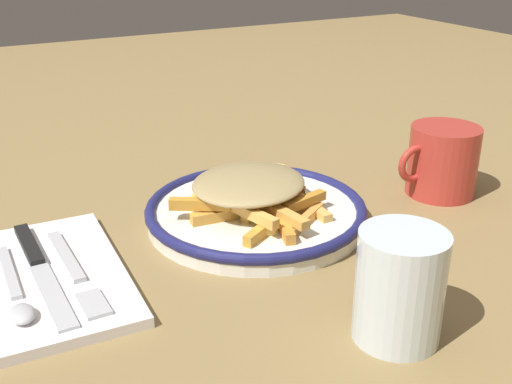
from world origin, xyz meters
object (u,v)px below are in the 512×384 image
at_px(napkin, 43,279).
at_px(water_glass, 404,285).
at_px(fork, 74,271).
at_px(spoon, 17,296).
at_px(fries_heap, 254,191).
at_px(knife, 38,263).
at_px(coffee_mug, 442,161).
at_px(plate, 256,212).

xyz_separation_m(napkin, water_glass, (-0.25, 0.23, 0.04)).
xyz_separation_m(fork, spoon, (0.06, 0.02, 0.00)).
bearing_deg(fork, water_glass, 136.05).
bearing_deg(fries_heap, napkin, 4.93).
height_order(fork, water_glass, water_glass).
bearing_deg(fork, fries_heap, -171.22).
relative_size(knife, coffee_mug, 1.83).
bearing_deg(knife, napkin, 90.86).
xyz_separation_m(fries_heap, water_glass, (-0.01, 0.25, 0.01)).
distance_m(plate, coffee_mug, 0.25).
xyz_separation_m(water_glass, coffee_mug, (-0.24, -0.21, -0.00)).
distance_m(plate, fork, 0.22).
bearing_deg(napkin, spoon, 50.57).
relative_size(napkin, coffee_mug, 2.02).
xyz_separation_m(fries_heap, coffee_mug, (-0.25, 0.04, 0.00)).
bearing_deg(fries_heap, knife, 0.48).
height_order(plate, spoon, plate).
height_order(plate, fork, plate).
relative_size(napkin, spoon, 1.53).
relative_size(spoon, coffee_mug, 1.32).
height_order(fries_heap, knife, fries_heap).
distance_m(plate, spoon, 0.28).
height_order(knife, water_glass, water_glass).
relative_size(fork, spoon, 1.16).
bearing_deg(fork, knife, -47.53).
bearing_deg(fries_heap, spoon, 11.62).
bearing_deg(spoon, coffee_mug, -177.87).
distance_m(fork, water_glass, 0.31).
xyz_separation_m(plate, fries_heap, (0.00, 0.00, 0.03)).
bearing_deg(napkin, fries_heap, -175.07).
xyz_separation_m(fries_heap, knife, (0.24, 0.00, -0.03)).
height_order(plate, knife, plate).
bearing_deg(plate, knife, 0.51).
bearing_deg(knife, coffee_mug, 176.02).
bearing_deg(coffee_mug, knife, -3.98).
xyz_separation_m(napkin, coffee_mug, (-0.49, 0.02, 0.04)).
xyz_separation_m(napkin, knife, (0.00, -0.02, 0.01)).
relative_size(fork, water_glass, 1.82).
height_order(fork, spoon, spoon).
distance_m(napkin, coffee_mug, 0.50).
relative_size(plate, knife, 1.22).
xyz_separation_m(plate, fork, (0.22, 0.03, -0.00)).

